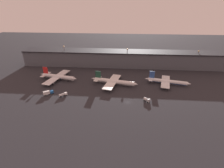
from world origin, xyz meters
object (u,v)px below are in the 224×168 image
object	(u,v)px
airplane_0	(58,77)
service_vehicle_1	(48,93)
airplane_1	(114,82)
airplane_2	(167,81)
service_vehicle_0	(63,94)
service_vehicle_2	(147,100)

from	to	relation	value
airplane_0	service_vehicle_1	world-z (taller)	airplane_0
airplane_1	airplane_2	world-z (taller)	airplane_1
airplane_1	service_vehicle_0	distance (m)	45.38
airplane_1	airplane_2	bearing A→B (deg)	17.91
service_vehicle_1	airplane_1	bearing A→B (deg)	-12.62
airplane_0	service_vehicle_0	xyz separation A→B (m)	(15.25, -30.88, -1.64)
service_vehicle_2	service_vehicle_0	bearing A→B (deg)	-142.28
service_vehicle_0	airplane_2	bearing A→B (deg)	-25.02
airplane_2	service_vehicle_2	bearing A→B (deg)	-111.35
service_vehicle_2	service_vehicle_1	bearing A→B (deg)	-142.91
airplane_0	service_vehicle_2	world-z (taller)	airplane_0
service_vehicle_2	airplane_2	bearing A→B (deg)	96.82
service_vehicle_0	service_vehicle_1	size ratio (longest dim) A/B	0.79
airplane_2	service_vehicle_1	xyz separation A→B (m)	(-99.55, -27.09, -1.03)
airplane_1	service_vehicle_0	world-z (taller)	airplane_1
airplane_1	airplane_2	distance (m)	48.20
service_vehicle_2	airplane_0	bearing A→B (deg)	-162.39
airplane_1	service_vehicle_0	bearing A→B (deg)	-135.99
service_vehicle_0	airplane_0	bearing A→B (deg)	72.99
service_vehicle_2	airplane_1	bearing A→B (deg)	175.35
airplane_2	service_vehicle_1	world-z (taller)	airplane_2
airplane_0	airplane_1	xyz separation A→B (m)	(53.82, -7.02, 0.09)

